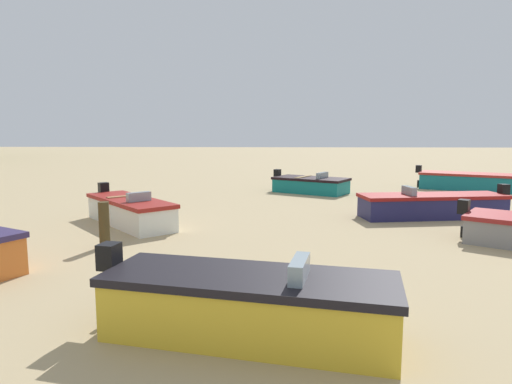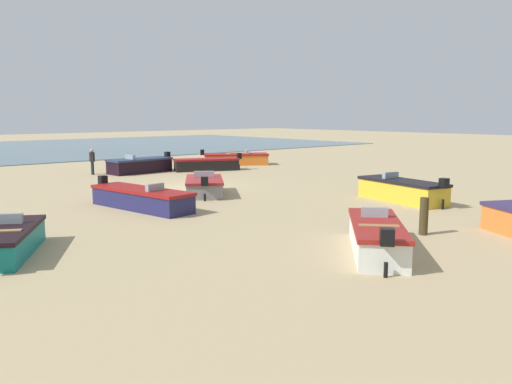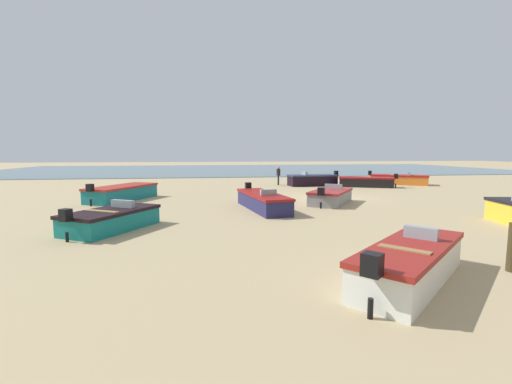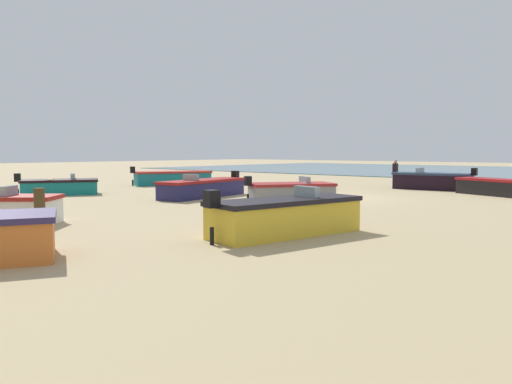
% 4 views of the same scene
% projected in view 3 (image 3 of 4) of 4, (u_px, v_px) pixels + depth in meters
% --- Properties ---
extents(ground_plane, '(160.00, 160.00, 0.00)m').
position_uv_depth(ground_plane, '(330.00, 198.00, 21.88)').
color(ground_plane, tan).
extents(tidal_water, '(80.00, 36.00, 0.06)m').
position_uv_depth(tidal_water, '(253.00, 169.00, 57.27)').
color(tidal_water, slate).
rests_on(tidal_water, ground).
extents(boat_teal_0, '(3.70, 5.02, 1.19)m').
position_uv_depth(boat_teal_0, '(122.00, 193.00, 20.79)').
color(boat_teal_0, '#17727A').
rests_on(boat_teal_0, ground).
extents(boat_navy_1, '(2.15, 5.37, 1.14)m').
position_uv_depth(boat_navy_1, '(263.00, 201.00, 17.47)').
color(boat_navy_1, '#202051').
rests_on(boat_navy_1, ground).
extents(boat_grey_2, '(3.45, 3.93, 1.08)m').
position_uv_depth(boat_grey_2, '(331.00, 197.00, 19.43)').
color(boat_grey_2, gray).
rests_on(boat_grey_2, ground).
extents(boat_black_3, '(4.53, 2.85, 1.13)m').
position_uv_depth(boat_black_3, '(366.00, 182.00, 28.55)').
color(boat_black_3, black).
rests_on(boat_black_3, ground).
extents(boat_white_5, '(4.03, 3.79, 1.17)m').
position_uv_depth(boat_white_5, '(410.00, 263.00, 7.69)').
color(boat_white_5, white).
rests_on(boat_white_5, ground).
extents(boat_orange_6, '(4.93, 4.06, 1.16)m').
position_uv_depth(boat_orange_6, '(399.00, 179.00, 30.95)').
color(boat_orange_6, orange).
rests_on(boat_orange_6, ground).
extents(boat_teal_7, '(3.30, 3.95, 1.08)m').
position_uv_depth(boat_teal_7, '(111.00, 219.00, 12.89)').
color(boat_teal_7, '#137777').
rests_on(boat_teal_7, ground).
extents(boat_black_9, '(4.45, 1.93, 1.25)m').
position_uv_depth(boat_black_9, '(312.00, 180.00, 29.72)').
color(boat_black_9, black).
rests_on(boat_black_9, ground).
extents(beach_walker_foreground, '(0.40, 0.54, 1.62)m').
position_uv_depth(beach_walker_foreground, '(278.00, 174.00, 30.31)').
color(beach_walker_foreground, black).
rests_on(beach_walker_foreground, ground).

